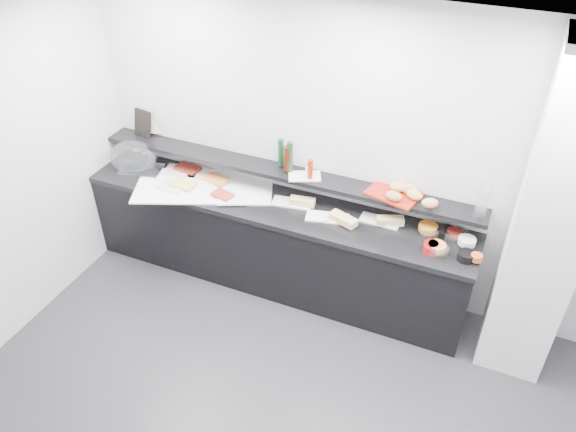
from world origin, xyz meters
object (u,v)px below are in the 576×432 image
at_px(condiment_tray, 305,176).
at_px(framed_print, 143,123).
at_px(cloche_base, 142,170).
at_px(sandwich_plate_mid, 327,217).
at_px(bread_tray, 394,194).
at_px(carafe, 482,202).

bearing_deg(condiment_tray, framed_print, 153.33).
relative_size(cloche_base, sandwich_plate_mid, 1.09).
distance_m(framed_print, bread_tray, 2.53).
bearing_deg(carafe, cloche_base, -177.05).
height_order(framed_print, condiment_tray, framed_print).
distance_m(sandwich_plate_mid, condiment_tray, 0.41).
height_order(cloche_base, framed_print, framed_print).
bearing_deg(bread_tray, condiment_tray, -163.48).
distance_m(condiment_tray, bread_tray, 0.79).
height_order(condiment_tray, carafe, carafe).
bearing_deg(carafe, bread_tray, 176.06).
bearing_deg(cloche_base, framed_print, 100.25).
xyz_separation_m(framed_print, condiment_tray, (1.74, -0.09, -0.12)).
distance_m(bread_tray, carafe, 0.71).
bearing_deg(bread_tray, carafe, 10.25).
xyz_separation_m(sandwich_plate_mid, framed_print, (-2.02, 0.26, 0.37)).
relative_size(framed_print, bread_tray, 0.62).
xyz_separation_m(bread_tray, carafe, (0.70, -0.05, 0.14)).
bearing_deg(sandwich_plate_mid, carafe, -5.24).
bearing_deg(cloche_base, condiment_tray, -6.30).
bearing_deg(bread_tray, sandwich_plate_mid, -143.89).
bearing_deg(carafe, sandwich_plate_mid, -172.66).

